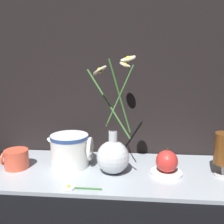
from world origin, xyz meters
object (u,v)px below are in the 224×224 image
at_px(vase_with_flowers, 113,154).
at_px(orange_fruit, 167,161).
at_px(yellow_mug, 16,159).
at_px(ceramic_pitcher, 70,149).

xyz_separation_m(vase_with_flowers, orange_fruit, (0.18, 0.00, -0.02)).
height_order(yellow_mug, orange_fruit, orange_fruit).
height_order(yellow_mug, ceramic_pitcher, ceramic_pitcher).
xyz_separation_m(vase_with_flowers, ceramic_pitcher, (-0.16, 0.05, -0.00)).
bearing_deg(ceramic_pitcher, orange_fruit, -7.16).
bearing_deg(ceramic_pitcher, yellow_mug, -169.30).
distance_m(yellow_mug, orange_fruit, 0.52).
bearing_deg(orange_fruit, vase_with_flowers, -179.02).
distance_m(vase_with_flowers, yellow_mug, 0.35).
height_order(ceramic_pitcher, orange_fruit, ceramic_pitcher).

